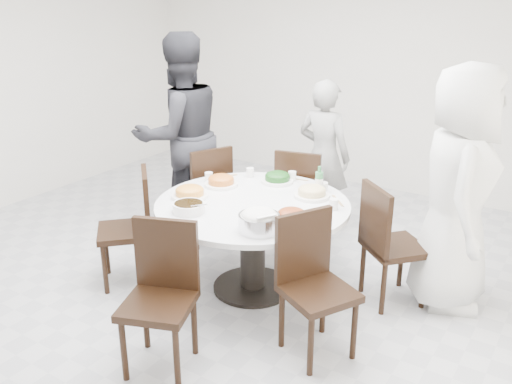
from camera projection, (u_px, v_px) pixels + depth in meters
The scene contains 22 objects.
floor at pixel (212, 281), 4.52m from camera, with size 6.00×6.00×0.01m, color #B2B2B7.
wall_back at pixel (362, 71), 6.41m from camera, with size 6.00×0.01×2.80m, color silver.
dining_table at pixel (253, 246), 4.29m from camera, with size 1.50×1.50×0.75m, color white.
chair_ne at pixel (395, 244), 4.10m from camera, with size 0.42×0.42×0.95m, color black.
chair_n at pixel (302, 196), 5.07m from camera, with size 0.42×0.42×0.95m, color black.
chair_nw at pixel (203, 193), 5.15m from camera, with size 0.42×0.42×0.95m, color black.
chair_sw at pixel (124, 229), 4.37m from camera, with size 0.42×0.42×0.95m, color black.
chair_s at pixel (158, 302), 3.33m from camera, with size 0.42×0.42×0.95m, color black.
chair_se at pixel (319, 290), 3.47m from camera, with size 0.42×0.42×0.95m, color black.
diner_right at pixel (458, 190), 3.94m from camera, with size 0.90×0.58×1.83m, color silver.
diner_middle at pixel (324, 157), 5.31m from camera, with size 0.55×0.36×1.51m, color black.
diner_left at pixel (180, 136), 5.23m from camera, with size 0.94×0.73×1.94m, color black.
dish_greens at pixel (277, 179), 4.58m from camera, with size 0.27×0.27×0.07m, color white.
dish_pale at pixel (312, 193), 4.25m from camera, with size 0.28×0.28×0.08m, color white.
dish_orange at pixel (221, 182), 4.50m from camera, with size 0.28×0.28×0.07m, color white.
dish_redbrown at pixel (292, 217), 3.80m from camera, with size 0.25×0.25×0.06m, color white.
dish_tofu at pixel (190, 193), 4.25m from camera, with size 0.29×0.29×0.07m, color white.
rice_bowl at pixel (259, 223), 3.64m from camera, with size 0.28×0.28×0.12m, color silver.
soup_bowl at pixel (189, 208), 3.96m from camera, with size 0.24×0.24×0.07m, color white.
beverage_bottle at pixel (319, 179), 4.33m from camera, with size 0.06×0.06×0.22m, color #307A44.
tea_cups at pixel (290, 177), 4.61m from camera, with size 0.07×0.07×0.08m, color white.
chopsticks at pixel (296, 178), 4.69m from camera, with size 0.24×0.04×0.01m, color tan, non-canonical shape.
Camera 1 is at (2.47, -3.16, 2.26)m, focal length 38.00 mm.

